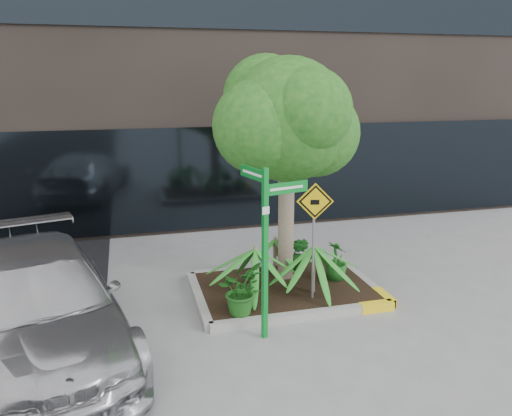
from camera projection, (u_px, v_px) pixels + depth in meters
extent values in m
plane|color=gray|center=(279.00, 301.00, 8.94)|extent=(80.00, 80.00, 0.00)
cube|color=#9E9E99|center=(268.00, 268.00, 10.28)|extent=(3.20, 0.15, 0.15)
cube|color=#9E9E99|center=(305.00, 316.00, 8.22)|extent=(3.20, 0.15, 0.15)
cube|color=#9E9E99|center=(199.00, 299.00, 8.85)|extent=(0.15, 2.20, 0.15)
cube|color=#9E9E99|center=(363.00, 281.00, 9.65)|extent=(0.15, 2.20, 0.15)
cube|color=yellow|center=(376.00, 307.00, 8.54)|extent=(0.60, 0.17, 0.15)
cube|color=black|center=(285.00, 287.00, 9.24)|extent=(3.05, 2.05, 0.06)
cylinder|color=tan|center=(286.00, 215.00, 9.34)|extent=(0.30, 0.30, 2.78)
cylinder|color=tan|center=(292.00, 161.00, 9.11)|extent=(0.53, 0.15, 0.90)
sphere|color=#185719|center=(288.00, 120.00, 8.89)|extent=(2.23, 2.23, 2.23)
sphere|color=#185719|center=(315.00, 133.00, 9.39)|extent=(1.67, 1.67, 1.67)
sphere|color=#185719|center=(260.00, 127.00, 8.61)|extent=(1.67, 1.67, 1.67)
sphere|color=#185719|center=(309.00, 111.00, 8.37)|extent=(1.48, 1.48, 1.48)
sphere|color=#185719|center=(266.00, 98.00, 9.16)|extent=(1.58, 1.58, 1.58)
cylinder|color=tan|center=(313.00, 267.00, 8.86)|extent=(0.07, 0.07, 0.92)
cylinder|color=tan|center=(255.00, 270.00, 8.79)|extent=(0.07, 0.07, 0.90)
cylinder|color=tan|center=(275.00, 255.00, 9.76)|extent=(0.07, 0.07, 0.74)
imported|color=#BBBBC0|center=(42.00, 303.00, 7.21)|extent=(3.22, 5.36, 1.45)
imported|color=#1D5A19|center=(240.00, 290.00, 8.07)|extent=(0.99, 0.99, 0.81)
imported|color=#1C5F1C|center=(336.00, 260.00, 9.44)|extent=(0.53, 0.53, 0.75)
imported|color=#1D5F21|center=(250.00, 287.00, 8.30)|extent=(0.40, 0.40, 0.70)
imported|color=#19561C|center=(299.00, 254.00, 9.84)|extent=(0.56, 0.56, 0.72)
cube|color=#0C8628|center=(265.00, 256.00, 7.37)|extent=(0.09, 0.09, 2.65)
cube|color=#0C8628|center=(286.00, 188.00, 7.28)|extent=(0.72, 0.21, 0.17)
cube|color=#0C8628|center=(253.00, 173.00, 7.37)|extent=(0.21, 0.72, 0.17)
cube|color=white|center=(287.00, 188.00, 7.27)|extent=(0.55, 0.15, 0.04)
cube|color=white|center=(252.00, 173.00, 7.36)|extent=(0.15, 0.55, 0.04)
cube|color=white|center=(266.00, 211.00, 7.15)|extent=(0.11, 0.03, 0.11)
cylinder|color=slate|center=(313.00, 246.00, 8.54)|extent=(0.09, 0.19, 1.88)
cube|color=#E3BB0B|center=(315.00, 201.00, 8.32)|extent=(0.62, 0.16, 0.63)
cube|color=black|center=(315.00, 202.00, 8.31)|extent=(0.54, 0.13, 0.56)
cube|color=#E3BB0B|center=(315.00, 202.00, 8.31)|extent=(0.46, 0.11, 0.48)
cube|color=black|center=(315.00, 202.00, 8.31)|extent=(0.14, 0.04, 0.08)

